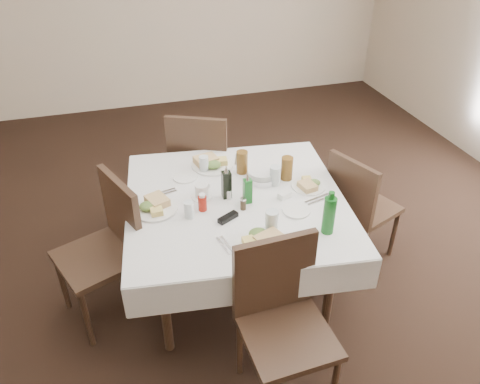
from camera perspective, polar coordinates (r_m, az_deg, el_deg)
The scene contains 33 objects.
ground_plane at distance 3.67m, azimuth -0.34°, elevation -9.87°, with size 7.00×7.00×0.00m, color black.
room_shell at distance 2.79m, azimuth -0.46°, elevation 16.55°, with size 6.04×7.04×2.80m.
dining_table at distance 3.16m, azimuth -0.48°, elevation -1.95°, with size 1.61×1.61×0.76m.
chair_north at distance 3.94m, azimuth -4.78°, elevation 3.90°, with size 0.64×0.64×1.02m.
chair_south at distance 2.65m, azimuth 5.05°, elevation -14.40°, with size 0.49×0.49×1.00m.
chair_east at distance 3.60m, azimuth 14.12°, elevation -1.29°, with size 0.57×0.57×0.92m.
chair_west at distance 3.18m, azimuth -15.67°, elevation -5.85°, with size 0.62×0.62×1.01m.
meal_north at distance 3.48m, azimuth -3.51°, elevation 3.52°, with size 0.31×0.31×0.07m.
meal_south at distance 2.74m, azimuth 2.71°, elevation -5.91°, with size 0.30×0.30×0.07m.
meal_east at distance 3.26m, azimuth 8.40°, elevation 0.86°, with size 0.24×0.24×0.05m.
meal_west at distance 3.06m, azimuth -10.36°, elevation -1.70°, with size 0.29×0.29×0.06m.
side_plate_a at distance 3.37m, azimuth -6.70°, elevation 1.82°, with size 0.18×0.18×0.01m.
side_plate_b at distance 3.03m, azimuth 6.89°, elevation -2.23°, with size 0.18×0.18×0.01m.
water_n at distance 3.40m, azimuth -4.42°, elevation 3.40°, with size 0.07×0.07×0.13m.
water_s at distance 2.81m, azimuth 3.88°, elevation -3.60°, with size 0.08×0.08×0.15m.
water_e at distance 3.25m, azimuth 4.30°, elevation 2.01°, with size 0.08×0.08×0.14m.
water_w at distance 2.94m, azimuth -6.24°, elevation -2.15°, with size 0.06×0.06×0.11m.
iced_tea_a at distance 3.37m, azimuth 0.26°, elevation 3.65°, with size 0.08×0.08×0.17m.
iced_tea_b at distance 3.31m, azimuth 5.74°, elevation 2.89°, with size 0.08×0.08×0.17m.
bread_basket at distance 3.31m, azimuth 2.73°, elevation 2.08°, with size 0.23×0.23×0.08m.
oil_cruet_dark at distance 3.09m, azimuth -1.67°, elevation 1.03°, with size 0.06×0.06×0.25m.
oil_cruet_green at distance 3.04m, azimuth 0.92°, elevation 0.25°, with size 0.05×0.05×0.22m.
ketchup_bottle at distance 3.00m, azimuth -4.61°, elevation -1.29°, with size 0.06×0.06×0.12m.
salt_shaker at distance 3.10m, azimuth -1.34°, elevation -0.32°, with size 0.03×0.03×0.07m.
pepper_shaker at distance 3.00m, azimuth 0.39°, elevation -1.43°, with size 0.04×0.04×0.09m.
coffee_mug at distance 3.12m, azimuth -4.67°, elevation 0.03°, with size 0.14×0.14×0.10m.
sunglasses at distance 2.93m, azimuth -1.47°, elevation -3.13°, with size 0.15×0.11×0.03m.
green_bottle at distance 2.81m, azimuth 10.81°, elevation -2.73°, with size 0.07×0.07×0.29m.
sugar_caddy at distance 3.13m, azimuth 5.45°, elevation -0.35°, with size 0.10×0.08×0.04m.
cutlery_n at distance 3.56m, azimuth -0.25°, elevation 3.97°, with size 0.10×0.17×0.01m.
cutlery_s at distance 2.74m, azimuth -1.79°, elevation -6.46°, with size 0.08×0.17×0.01m.
cutlery_e at distance 3.15m, azimuth 9.52°, elevation -0.90°, with size 0.21×0.10×0.01m.
cutlery_w at distance 3.21m, azimuth -9.38°, elevation -0.17°, with size 0.20×0.09×0.01m.
Camera 1 is at (-0.73, -2.56, 2.53)m, focal length 35.00 mm.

